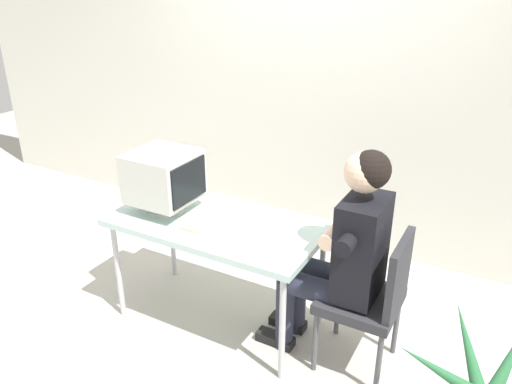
{
  "coord_description": "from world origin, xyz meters",
  "views": [
    {
      "loc": [
        1.53,
        -2.27,
        2.12
      ],
      "look_at": [
        0.27,
        0.0,
        0.98
      ],
      "focal_mm": 35.08,
      "sensor_mm": 36.0,
      "label": 1
    }
  ],
  "objects_px": {
    "crt_monitor": "(164,177)",
    "office_chair": "(372,295)",
    "desk": "(217,228)",
    "person_seated": "(343,250)",
    "keyboard": "(210,217)"
  },
  "relations": [
    {
      "from": "office_chair",
      "to": "person_seated",
      "type": "relative_size",
      "value": 0.66
    },
    {
      "from": "keyboard",
      "to": "office_chair",
      "type": "relative_size",
      "value": 0.48
    },
    {
      "from": "desk",
      "to": "crt_monitor",
      "type": "xyz_separation_m",
      "value": [
        -0.36,
        -0.03,
        0.28
      ]
    },
    {
      "from": "crt_monitor",
      "to": "office_chair",
      "type": "xyz_separation_m",
      "value": [
        1.34,
        0.08,
        -0.47
      ]
    },
    {
      "from": "desk",
      "to": "crt_monitor",
      "type": "height_order",
      "value": "crt_monitor"
    },
    {
      "from": "crt_monitor",
      "to": "office_chair",
      "type": "distance_m",
      "value": 1.42
    },
    {
      "from": "crt_monitor",
      "to": "keyboard",
      "type": "xyz_separation_m",
      "value": [
        0.31,
        0.03,
        -0.21
      ]
    },
    {
      "from": "keyboard",
      "to": "person_seated",
      "type": "bearing_deg",
      "value": 3.42
    },
    {
      "from": "desk",
      "to": "keyboard",
      "type": "relative_size",
      "value": 3.15
    },
    {
      "from": "keyboard",
      "to": "person_seated",
      "type": "xyz_separation_m",
      "value": [
        0.84,
        0.05,
        -0.02
      ]
    },
    {
      "from": "person_seated",
      "to": "desk",
      "type": "bearing_deg",
      "value": -176.47
    },
    {
      "from": "crt_monitor",
      "to": "keyboard",
      "type": "bearing_deg",
      "value": 5.06
    },
    {
      "from": "desk",
      "to": "crt_monitor",
      "type": "distance_m",
      "value": 0.46
    },
    {
      "from": "crt_monitor",
      "to": "office_chair",
      "type": "height_order",
      "value": "crt_monitor"
    },
    {
      "from": "keyboard",
      "to": "person_seated",
      "type": "relative_size",
      "value": 0.31
    }
  ]
}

